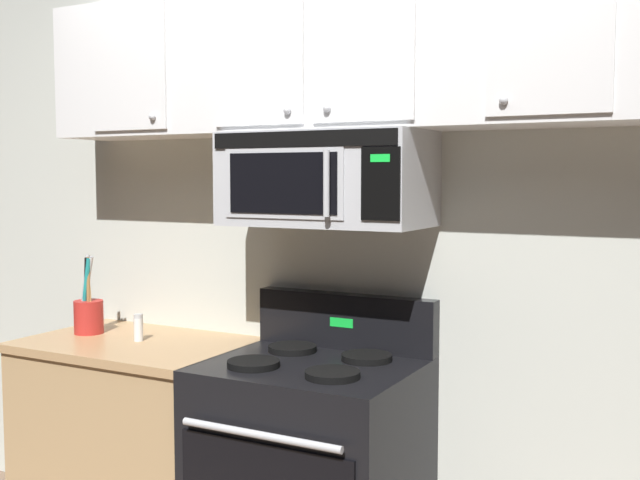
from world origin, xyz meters
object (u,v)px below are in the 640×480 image
(stove_range, at_px, (312,478))
(salt_shaker, at_px, (138,328))
(utensil_crock_red, at_px, (88,312))
(over_range_microwave, at_px, (326,179))

(stove_range, bearing_deg, salt_shaker, 179.80)
(stove_range, bearing_deg, utensil_crock_red, 178.95)
(stove_range, bearing_deg, over_range_microwave, 90.14)
(over_range_microwave, bearing_deg, utensil_crock_red, -175.12)
(over_range_microwave, distance_m, salt_shaker, 1.04)
(over_range_microwave, bearing_deg, salt_shaker, -172.15)
(utensil_crock_red, bearing_deg, stove_range, -1.05)
(stove_range, xyz_separation_m, salt_shaker, (-0.82, 0.00, 0.49))
(stove_range, height_order, over_range_microwave, over_range_microwave)
(stove_range, height_order, salt_shaker, stove_range)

